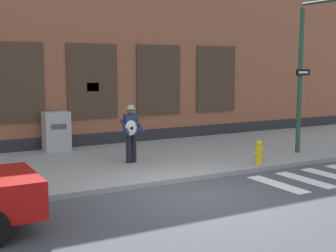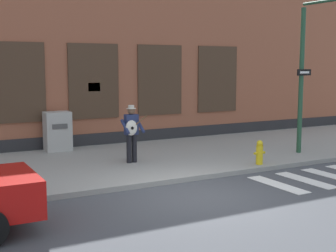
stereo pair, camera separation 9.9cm
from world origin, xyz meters
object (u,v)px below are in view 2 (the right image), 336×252
Objects in this scene: busker at (132,130)px; traffic_light at (332,47)px; utility_box at (58,131)px; fire_hydrant at (259,152)px.

traffic_light reaches higher than busker.
traffic_light is (5.50, -2.27, 2.40)m from busker.
busker is 6.42m from traffic_light.
utility_box is at bearing 142.59° from traffic_light.
busker is 1.29× the size of utility_box.
traffic_light is 9.05m from utility_box.
busker is 3.29m from utility_box.
busker is 3.74m from fire_hydrant.
busker is at bearing -65.42° from utility_box.
busker is at bearing 148.16° from fire_hydrant.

